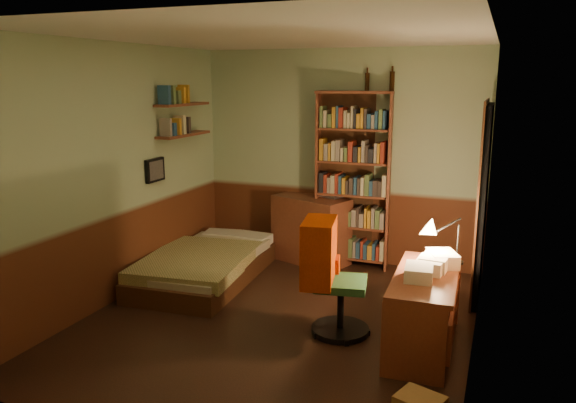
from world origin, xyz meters
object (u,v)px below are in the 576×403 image
(bookshelf, at_px, (353,180))
(desk, at_px, (424,312))
(bed, at_px, (205,255))
(dresser, at_px, (311,230))
(office_chair, at_px, (341,284))
(mini_stereo, at_px, (331,191))
(desk_lamp, at_px, (459,227))

(bookshelf, bearing_deg, desk, -66.92)
(bed, height_order, bookshelf, bookshelf)
(dresser, bearing_deg, desk, -28.71)
(desk, xyz_separation_m, office_chair, (-0.73, 0.02, 0.14))
(mini_stereo, height_order, bookshelf, bookshelf)
(desk, relative_size, office_chair, 1.30)
(mini_stereo, relative_size, office_chair, 0.29)
(bed, distance_m, mini_stereo, 1.73)
(bookshelf, height_order, desk_lamp, bookshelf)
(bookshelf, distance_m, desk, 2.36)
(bed, relative_size, desk, 1.58)
(bookshelf, xyz_separation_m, desk_lamp, (1.35, -1.53, -0.07))
(dresser, bearing_deg, office_chair, -43.98)
(bed, xyz_separation_m, mini_stereo, (1.13, 1.16, 0.61))
(mini_stereo, distance_m, office_chair, 2.11)
(mini_stereo, bearing_deg, bed, -112.38)
(mini_stereo, xyz_separation_m, desk, (1.42, -1.97, -0.57))
(desk_lamp, bearing_deg, bed, 171.80)
(mini_stereo, bearing_deg, desk, -32.42)
(dresser, height_order, bookshelf, bookshelf)
(mini_stereo, distance_m, bookshelf, 0.32)
(office_chair, bearing_deg, bed, 145.93)
(bookshelf, distance_m, office_chair, 2.04)
(bed, distance_m, bookshelf, 1.95)
(bed, relative_size, office_chair, 2.04)
(bookshelf, relative_size, desk, 1.73)
(bed, distance_m, desk_lamp, 2.87)
(desk, bearing_deg, desk_lamp, 60.72)
(bed, relative_size, desk_lamp, 2.91)
(dresser, height_order, mini_stereo, mini_stereo)
(mini_stereo, bearing_deg, office_chair, -48.82)
(bed, distance_m, desk, 2.67)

